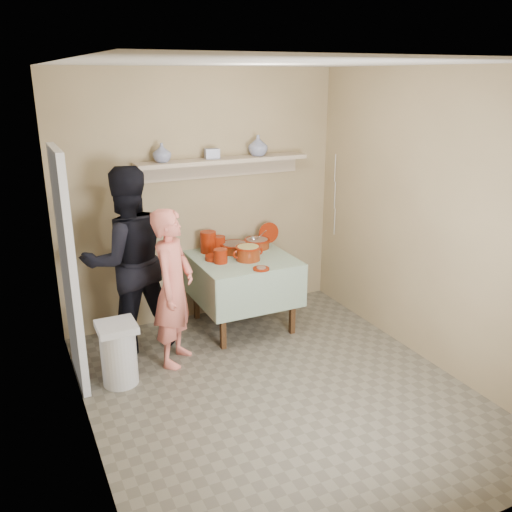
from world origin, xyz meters
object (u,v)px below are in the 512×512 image
person_cook (174,288)px  cazuela_rice (248,252)px  person_helper (128,260)px  serving_table (243,268)px  trash_bin (119,353)px

person_cook → cazuela_rice: size_ratio=4.39×
person_helper → person_cook: bearing=116.6°
serving_table → trash_bin: (-1.41, -0.58, -0.36)m
cazuela_rice → trash_bin: 1.61m
person_helper → serving_table: person_helper is taller
trash_bin → serving_table: bearing=22.2°
cazuela_rice → person_helper: bearing=172.0°
person_cook → cazuela_rice: (0.87, 0.31, 0.12)m
person_helper → serving_table: size_ratio=1.81×
person_helper → trash_bin: bearing=62.4°
serving_table → cazuela_rice: (0.02, -0.10, 0.20)m
person_helper → cazuela_rice: size_ratio=5.34×
cazuela_rice → trash_bin: (-1.43, -0.47, -0.56)m
person_helper → trash_bin: 0.91m
serving_table → cazuela_rice: size_ratio=2.95×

